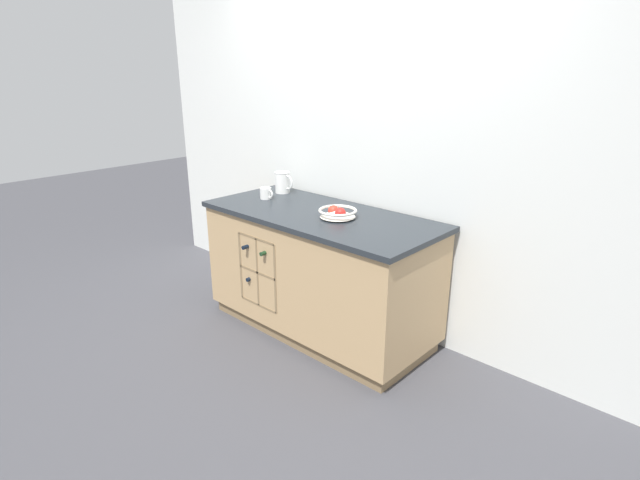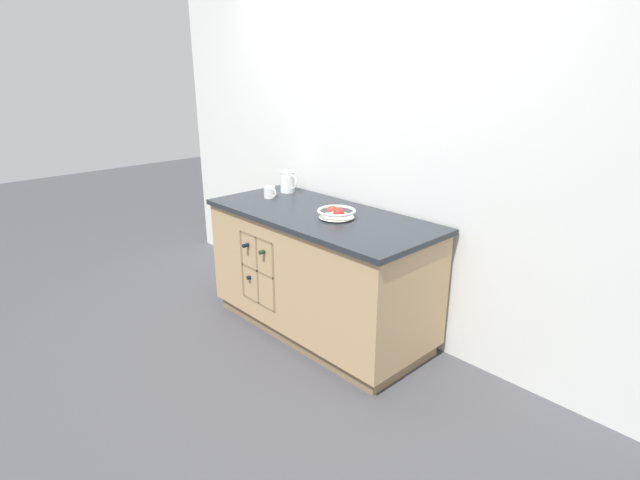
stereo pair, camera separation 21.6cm
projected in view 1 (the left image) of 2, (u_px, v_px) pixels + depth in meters
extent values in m
plane|color=#424247|center=(320.00, 328.00, 3.65)|extent=(14.00, 14.00, 0.00)
cube|color=silver|center=(360.00, 147.00, 3.52)|extent=(4.40, 0.06, 2.55)
cube|color=olive|center=(320.00, 323.00, 3.64)|extent=(1.58, 0.64, 0.09)
cube|color=tan|center=(320.00, 269.00, 3.50)|extent=(1.64, 0.70, 0.76)
cube|color=#23282D|center=(320.00, 215.00, 3.37)|extent=(1.68, 0.74, 0.03)
cube|color=olive|center=(268.00, 268.00, 3.49)|extent=(0.36, 0.01, 0.50)
cube|color=olive|center=(246.00, 264.00, 3.57)|extent=(0.02, 0.10, 0.50)
cube|color=olive|center=(281.00, 278.00, 3.34)|extent=(0.02, 0.10, 0.50)
cube|color=olive|center=(264.00, 303.00, 3.53)|extent=(0.36, 0.10, 0.02)
cube|color=olive|center=(263.00, 271.00, 3.45)|extent=(0.36, 0.10, 0.02)
cube|color=olive|center=(261.00, 237.00, 3.37)|extent=(0.36, 0.10, 0.02)
cube|color=olive|center=(263.00, 271.00, 3.45)|extent=(0.02, 0.10, 0.50)
cylinder|color=black|center=(268.00, 272.00, 3.63)|extent=(0.08, 0.21, 0.08)
cylinder|color=black|center=(252.00, 278.00, 3.52)|extent=(0.03, 0.09, 0.03)
cylinder|color=black|center=(264.00, 241.00, 3.52)|extent=(0.07, 0.21, 0.07)
cylinder|color=black|center=(248.00, 246.00, 3.42)|extent=(0.03, 0.09, 0.03)
cylinder|color=#19381E|center=(283.00, 247.00, 3.41)|extent=(0.07, 0.21, 0.07)
cylinder|color=#19381E|center=(266.00, 252.00, 3.31)|extent=(0.03, 0.09, 0.03)
cylinder|color=silver|center=(338.00, 217.00, 3.25)|extent=(0.11, 0.11, 0.01)
cone|color=silver|center=(338.00, 213.00, 3.24)|extent=(0.23, 0.23, 0.05)
torus|color=silver|center=(338.00, 211.00, 3.23)|extent=(0.25, 0.25, 0.02)
sphere|color=red|center=(340.00, 213.00, 3.20)|extent=(0.07, 0.07, 0.07)
sphere|color=red|center=(333.00, 211.00, 3.26)|extent=(0.07, 0.07, 0.07)
cylinder|color=white|center=(282.00, 182.00, 3.87)|extent=(0.11, 0.11, 0.16)
torus|color=white|center=(282.00, 172.00, 3.84)|extent=(0.12, 0.12, 0.01)
torus|color=white|center=(288.00, 182.00, 3.83)|extent=(0.11, 0.01, 0.11)
cylinder|color=white|center=(266.00, 193.00, 3.71)|extent=(0.08, 0.08, 0.08)
torus|color=white|center=(270.00, 194.00, 3.68)|extent=(0.07, 0.01, 0.07)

